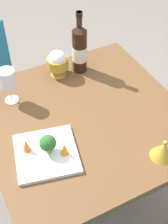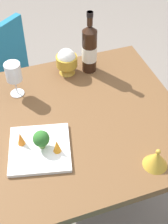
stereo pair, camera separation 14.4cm
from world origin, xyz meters
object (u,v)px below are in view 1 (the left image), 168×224
object	(u,v)px
rice_bowl	(58,63)
carrot_garnish_right	(26,145)
wine_bottle	(80,49)
broccoli_floret	(48,143)
wine_glass	(7,80)
carrot_garnish_left	(64,149)
serving_plate	(46,153)
rice_bowl_lid	(163,150)

from	to	relation	value
rice_bowl	carrot_garnish_right	world-z (taller)	rice_bowl
wine_bottle	broccoli_floret	xyz separation A→B (m)	(0.36, 0.44, -0.07)
wine_glass	carrot_garnish_right	size ratio (longest dim) A/B	2.77
wine_bottle	carrot_garnish_left	distance (m)	0.58
carrot_garnish_right	wine_glass	bearing A→B (deg)	-97.20
wine_glass	rice_bowl	bearing A→B (deg)	-164.03
rice_bowl	carrot_garnish_right	distance (m)	0.52
serving_plate	carrot_garnish_right	world-z (taller)	carrot_garnish_right
wine_bottle	carrot_garnish_left	bearing A→B (deg)	57.26
wine_bottle	rice_bowl_lid	size ratio (longest dim) A/B	3.33
rice_bowl_lid	wine_bottle	bearing A→B (deg)	-86.37
rice_bowl	serving_plate	bearing A→B (deg)	60.66
carrot_garnish_left	carrot_garnish_right	world-z (taller)	carrot_garnish_right
wine_glass	broccoli_floret	size ratio (longest dim) A/B	2.09
carrot_garnish_left	carrot_garnish_right	xyz separation A→B (m)	(0.13, -0.09, 0.00)
wine_bottle	serving_plate	bearing A→B (deg)	49.69
rice_bowl	serving_plate	xyz separation A→B (m)	(0.26, 0.46, -0.07)
rice_bowl_lid	carrot_garnish_right	world-z (taller)	rice_bowl_lid
wine_bottle	serving_plate	distance (m)	0.59
broccoli_floret	carrot_garnish_right	xyz separation A→B (m)	(0.08, -0.04, -0.02)
rice_bowl_lid	broccoli_floret	distance (m)	0.46
rice_bowl_lid	wine_glass	bearing A→B (deg)	-53.63
wine_bottle	serving_plate	size ratio (longest dim) A/B	1.11
serving_plate	wine_glass	bearing A→B (deg)	-86.51
rice_bowl	carrot_garnish_right	bearing A→B (deg)	52.00
serving_plate	carrot_garnish_left	distance (m)	0.09
wine_glass	carrot_garnish_right	distance (m)	0.34
rice_bowl_lid	broccoli_floret	xyz separation A→B (m)	(0.41, -0.22, 0.03)
serving_plate	rice_bowl	bearing A→B (deg)	-119.34
rice_bowl_lid	carrot_garnish_right	xyz separation A→B (m)	(0.48, -0.27, 0.01)
broccoli_floret	carrot_garnish_right	distance (m)	0.09
rice_bowl_lid	serving_plate	bearing A→B (deg)	-27.87
rice_bowl	rice_bowl_lid	distance (m)	0.70
wine_glass	wine_bottle	bearing A→B (deg)	-170.72
carrot_garnish_right	broccoli_floret	bearing A→B (deg)	149.97
serving_plate	carrot_garnish_right	bearing A→B (deg)	-34.70
rice_bowl_lid	carrot_garnish_left	bearing A→B (deg)	-27.14
broccoli_floret	wine_bottle	bearing A→B (deg)	-129.42
rice_bowl	broccoli_floret	world-z (taller)	rice_bowl
wine_glass	broccoli_floret	distance (m)	0.38
rice_bowl_lid	carrot_garnish_left	size ratio (longest dim) A/B	1.60
wine_glass	rice_bowl	world-z (taller)	wine_glass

